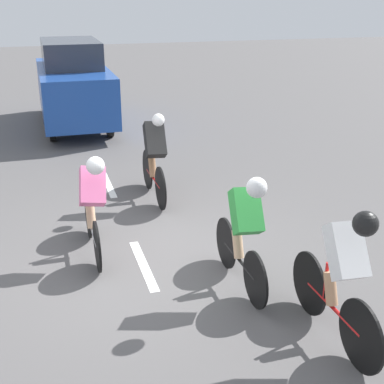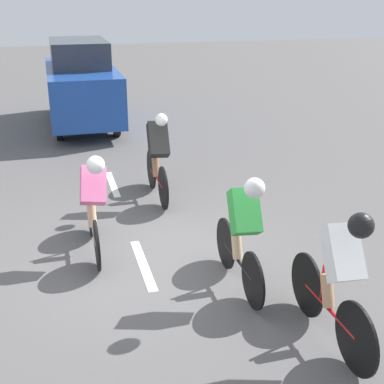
# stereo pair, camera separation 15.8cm
# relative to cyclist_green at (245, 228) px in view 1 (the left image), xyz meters

# --- Properties ---
(ground_plane) EXTENTS (60.00, 60.00, 0.00)m
(ground_plane) POSITION_rel_cyclist_green_xyz_m (1.03, -1.03, -0.79)
(ground_plane) COLOR #565454
(lane_stripe_mid) EXTENTS (0.12, 1.40, 0.01)m
(lane_stripe_mid) POSITION_rel_cyclist_green_xyz_m (1.03, -0.89, -0.78)
(lane_stripe_mid) COLOR white
(lane_stripe_mid) RESTS_ON ground
(lane_stripe_far) EXTENTS (0.12, 1.40, 0.01)m
(lane_stripe_far) POSITION_rel_cyclist_green_xyz_m (1.03, -4.09, -0.78)
(lane_stripe_far) COLOR white
(lane_stripe_far) RESTS_ON ground
(cyclist_green) EXTENTS (0.36, 1.63, 1.48)m
(cyclist_green) POSITION_rel_cyclist_green_xyz_m (0.00, 0.00, 0.00)
(cyclist_green) COLOR black
(cyclist_green) RESTS_ON ground
(cyclist_pink) EXTENTS (0.39, 1.71, 1.45)m
(cyclist_pink) POSITION_rel_cyclist_green_xyz_m (1.59, -1.37, -0.02)
(cyclist_pink) COLOR black
(cyclist_pink) RESTS_ON ground
(cyclist_white) EXTENTS (0.35, 1.71, 1.54)m
(cyclist_white) POSITION_rel_cyclist_green_xyz_m (-0.52, 1.26, 0.02)
(cyclist_white) COLOR black
(cyclist_white) RESTS_ON ground
(cyclist_black) EXTENTS (0.35, 1.73, 1.54)m
(cyclist_black) POSITION_rel_cyclist_green_xyz_m (0.36, -3.13, 0.00)
(cyclist_black) COLOR black
(cyclist_black) RESTS_ON ground
(support_car) EXTENTS (1.70, 4.52, 2.16)m
(support_car) POSITION_rel_cyclist_green_xyz_m (1.17, -8.97, 0.30)
(support_car) COLOR black
(support_car) RESTS_ON ground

